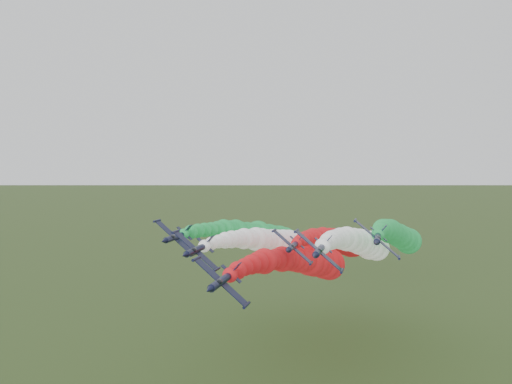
{
  "coord_description": "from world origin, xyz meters",
  "views": [
    {
      "loc": [
        21.05,
        -81.58,
        51.58
      ],
      "look_at": [
        -2.07,
        3.72,
        45.79
      ],
      "focal_mm": 35.0,
      "sensor_mm": 36.0,
      "label": 1
    }
  ],
  "objects_px": {
    "jet_inner_right": "(362,243)",
    "jet_trail": "(340,242)",
    "jet_outer_right": "(398,236)",
    "jet_inner_left": "(282,244)",
    "jet_lead": "(310,262)",
    "jet_outer_left": "(263,236)"
  },
  "relations": [
    {
      "from": "jet_inner_right",
      "to": "jet_trail",
      "type": "height_order",
      "value": "jet_inner_right"
    },
    {
      "from": "jet_inner_right",
      "to": "jet_outer_left",
      "type": "distance_m",
      "value": 30.58
    },
    {
      "from": "jet_inner_left",
      "to": "jet_inner_right",
      "type": "relative_size",
      "value": 1.01
    },
    {
      "from": "jet_lead",
      "to": "jet_inner_right",
      "type": "height_order",
      "value": "jet_inner_right"
    },
    {
      "from": "jet_inner_left",
      "to": "jet_inner_right",
      "type": "height_order",
      "value": "jet_inner_right"
    },
    {
      "from": "jet_inner_right",
      "to": "jet_outer_left",
      "type": "bearing_deg",
      "value": 163.2
    },
    {
      "from": "jet_lead",
      "to": "jet_inner_right",
      "type": "relative_size",
      "value": 1.01
    },
    {
      "from": "jet_lead",
      "to": "jet_inner_left",
      "type": "distance_m",
      "value": 16.02
    },
    {
      "from": "jet_outer_left",
      "to": "jet_inner_left",
      "type": "bearing_deg",
      "value": -49.48
    },
    {
      "from": "jet_trail",
      "to": "jet_lead",
      "type": "bearing_deg",
      "value": -98.13
    },
    {
      "from": "jet_outer_left",
      "to": "jet_trail",
      "type": "relative_size",
      "value": 1.01
    },
    {
      "from": "jet_lead",
      "to": "jet_inner_left",
      "type": "height_order",
      "value": "jet_inner_left"
    },
    {
      "from": "jet_outer_left",
      "to": "jet_outer_right",
      "type": "bearing_deg",
      "value": -1.5
    },
    {
      "from": "jet_inner_right",
      "to": "jet_outer_right",
      "type": "distance_m",
      "value": 12.14
    },
    {
      "from": "jet_inner_right",
      "to": "jet_trail",
      "type": "distance_m",
      "value": 19.27
    },
    {
      "from": "jet_lead",
      "to": "jet_inner_left",
      "type": "bearing_deg",
      "value": 127.42
    },
    {
      "from": "jet_inner_left",
      "to": "jet_trail",
      "type": "relative_size",
      "value": 1.01
    },
    {
      "from": "jet_outer_left",
      "to": "jet_outer_right",
      "type": "xyz_separation_m",
      "value": [
        38.47,
        -1.01,
        1.69
      ]
    },
    {
      "from": "jet_inner_left",
      "to": "jet_inner_right",
      "type": "distance_m",
      "value": 21.62
    },
    {
      "from": "jet_inner_left",
      "to": "jet_lead",
      "type": "bearing_deg",
      "value": -52.58
    },
    {
      "from": "jet_outer_left",
      "to": "jet_inner_right",
      "type": "bearing_deg",
      "value": -16.8
    },
    {
      "from": "jet_inner_right",
      "to": "jet_trail",
      "type": "xyz_separation_m",
      "value": [
        -7.61,
        17.5,
        -2.68
      ]
    }
  ]
}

